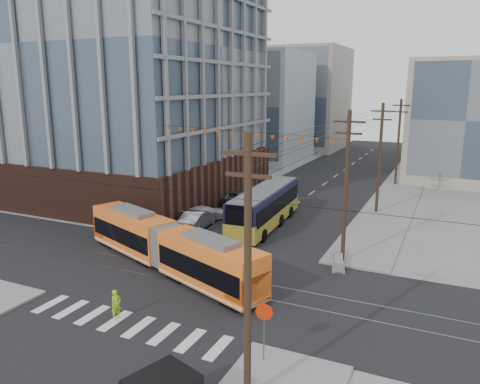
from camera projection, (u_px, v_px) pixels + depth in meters
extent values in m
plane|color=slate|center=(159.00, 301.00, 27.95)|extent=(160.00, 160.00, 0.00)
cube|color=#381E16|center=(110.00, 71.00, 54.16)|extent=(30.00, 25.00, 28.60)
cube|color=#8C99A5|center=(250.00, 107.00, 78.91)|extent=(18.00, 16.00, 18.00)
cube|color=gray|center=(465.00, 121.00, 62.01)|extent=(14.00, 14.00, 16.00)
cube|color=gray|center=(303.00, 99.00, 95.13)|extent=(16.00, 18.00, 20.00)
cube|color=#8C99A5|center=(477.00, 120.00, 79.08)|extent=(16.00, 16.00, 14.00)
cylinder|color=black|center=(248.00, 275.00, 17.93)|extent=(0.30, 0.30, 11.00)
cylinder|color=black|center=(410.00, 132.00, 72.72)|extent=(0.30, 0.30, 11.00)
imported|color=#959BA6|center=(198.00, 219.00, 42.26)|extent=(2.10, 5.16, 1.66)
imported|color=silver|center=(204.00, 214.00, 44.32)|extent=(3.68, 5.57, 1.50)
imported|color=#454749|center=(238.00, 196.00, 51.43)|extent=(2.57, 5.14, 1.40)
imported|color=#A7DB19|center=(116.00, 305.00, 25.72)|extent=(0.55, 0.70, 1.68)
cube|color=slate|center=(338.00, 259.00, 33.80)|extent=(1.78, 3.95, 0.77)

